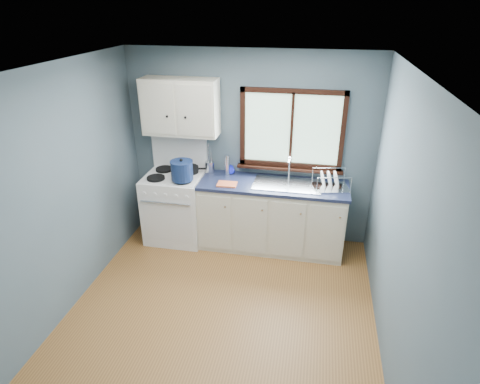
% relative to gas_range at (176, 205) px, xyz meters
% --- Properties ---
extents(floor, '(3.20, 3.60, 0.02)m').
position_rel_gas_range_xyz_m(floor, '(0.95, -1.47, -0.50)').
color(floor, '#915F2D').
rests_on(floor, ground).
extents(ceiling, '(3.20, 3.60, 0.02)m').
position_rel_gas_range_xyz_m(ceiling, '(0.95, -1.47, 2.02)').
color(ceiling, white).
rests_on(ceiling, wall_back).
extents(wall_back, '(3.20, 0.02, 2.50)m').
position_rel_gas_range_xyz_m(wall_back, '(0.95, 0.34, 0.76)').
color(wall_back, '#4D5D66').
rests_on(wall_back, ground).
extents(wall_front, '(3.20, 0.02, 2.50)m').
position_rel_gas_range_xyz_m(wall_front, '(0.95, -3.28, 0.76)').
color(wall_front, '#4D5D66').
rests_on(wall_front, ground).
extents(wall_left, '(0.02, 3.60, 2.50)m').
position_rel_gas_range_xyz_m(wall_left, '(-0.66, -1.47, 0.76)').
color(wall_left, '#4D5D66').
rests_on(wall_left, ground).
extents(wall_right, '(0.02, 3.60, 2.50)m').
position_rel_gas_range_xyz_m(wall_right, '(2.56, -1.47, 0.76)').
color(wall_right, '#4D5D66').
rests_on(wall_right, ground).
extents(gas_range, '(0.76, 0.69, 1.36)m').
position_rel_gas_range_xyz_m(gas_range, '(0.00, 0.00, 0.00)').
color(gas_range, white).
rests_on(gas_range, floor).
extents(base_cabinets, '(1.85, 0.60, 0.88)m').
position_rel_gas_range_xyz_m(base_cabinets, '(1.31, 0.02, -0.08)').
color(base_cabinets, beige).
rests_on(base_cabinets, floor).
extents(countertop, '(1.89, 0.64, 0.04)m').
position_rel_gas_range_xyz_m(countertop, '(1.31, 0.02, 0.41)').
color(countertop, '#151B33').
rests_on(countertop, base_cabinets).
extents(sink, '(0.84, 0.46, 0.44)m').
position_rel_gas_range_xyz_m(sink, '(1.49, 0.02, 0.37)').
color(sink, silver).
rests_on(sink, countertop).
extents(window, '(1.36, 0.10, 1.03)m').
position_rel_gas_range_xyz_m(window, '(1.48, 0.30, 0.98)').
color(window, '#9EC6A8').
rests_on(window, wall_back).
extents(upper_cabinets, '(0.95, 0.35, 0.70)m').
position_rel_gas_range_xyz_m(upper_cabinets, '(0.10, 0.15, 1.31)').
color(upper_cabinets, beige).
rests_on(upper_cabinets, wall_back).
extents(skillet, '(0.43, 0.32, 0.05)m').
position_rel_gas_range_xyz_m(skillet, '(0.17, 0.12, 0.49)').
color(skillet, black).
rests_on(skillet, gas_range).
extents(stockpot, '(0.29, 0.29, 0.28)m').
position_rel_gas_range_xyz_m(stockpot, '(0.18, -0.17, 0.59)').
color(stockpot, '#13234B').
rests_on(stockpot, gas_range).
extents(utensil_crock, '(0.15, 0.15, 0.39)m').
position_rel_gas_range_xyz_m(utensil_crock, '(0.44, 0.21, 0.51)').
color(utensil_crock, silver).
rests_on(utensil_crock, countertop).
extents(thermos, '(0.08, 0.08, 0.28)m').
position_rel_gas_range_xyz_m(thermos, '(0.68, 0.18, 0.56)').
color(thermos, silver).
rests_on(thermos, countertop).
extents(soap_bottle, '(0.11, 0.11, 0.23)m').
position_rel_gas_range_xyz_m(soap_bottle, '(0.73, 0.19, 0.54)').
color(soap_bottle, '#151EDD').
rests_on(soap_bottle, countertop).
extents(dish_towel, '(0.25, 0.18, 0.02)m').
position_rel_gas_range_xyz_m(dish_towel, '(0.75, -0.13, 0.44)').
color(dish_towel, '#E56639').
rests_on(dish_towel, countertop).
extents(dish_rack, '(0.48, 0.40, 0.22)m').
position_rel_gas_range_xyz_m(dish_rack, '(2.01, 0.02, 0.48)').
color(dish_rack, silver).
rests_on(dish_rack, countertop).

